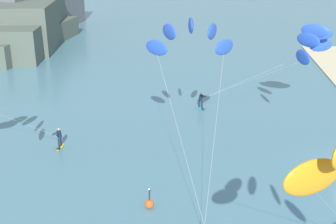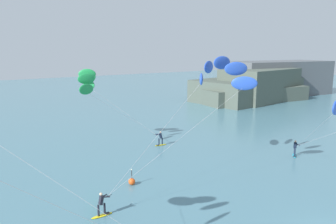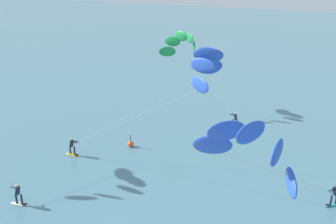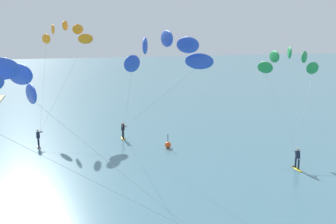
{
  "view_description": "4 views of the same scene",
  "coord_description": "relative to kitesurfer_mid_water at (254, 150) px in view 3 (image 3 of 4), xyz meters",
  "views": [
    {
      "loc": [
        -29.63,
        11.01,
        15.48
      ],
      "look_at": [
        -0.02,
        13.56,
        4.02
      ],
      "focal_mm": 48.12,
      "sensor_mm": 36.0,
      "label": 1
    },
    {
      "loc": [
        -17.48,
        -8.45,
        11.07
      ],
      "look_at": [
        -2.77,
        13.79,
        5.84
      ],
      "focal_mm": 34.7,
      "sensor_mm": 36.0,
      "label": 2
    },
    {
      "loc": [
        9.79,
        -15.26,
        16.68
      ],
      "look_at": [
        -0.8,
        10.44,
        5.65
      ],
      "focal_mm": 42.56,
      "sensor_mm": 36.0,
      "label": 3
    },
    {
      "loc": [
        27.72,
        5.36,
        10.61
      ],
      "look_at": [
        -3.27,
        13.46,
        3.91
      ],
      "focal_mm": 43.25,
      "sensor_mm": 36.0,
      "label": 4
    }
  ],
  "objects": [
    {
      "name": "kitesurfer_mid_water",
      "position": [
        0.0,
        0.0,
        0.0
      ],
      "size": [
        8.7,
        11.77,
        9.22
      ],
      "color": "#23ADD1",
      "rests_on": "ground"
    },
    {
      "name": "kitesurfer_far_out",
      "position": [
        -12.15,
        22.62,
        -0.21
      ],
      "size": [
        9.8,
        6.25,
        8.92
      ],
      "color": "yellow",
      "rests_on": "ground"
    },
    {
      "name": "kitesurfer_downwind",
      "position": [
        -5.81,
        9.3,
        1.2
      ],
      "size": [
        13.68,
        6.42,
        10.45
      ],
      "color": "yellow",
      "rests_on": "ground"
    },
    {
      "name": "marker_buoy",
      "position": [
        -13.07,
        11.43,
        -7.3
      ],
      "size": [
        0.56,
        0.56,
        1.38
      ],
      "color": "#EA5119",
      "rests_on": "ground"
    }
  ]
}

